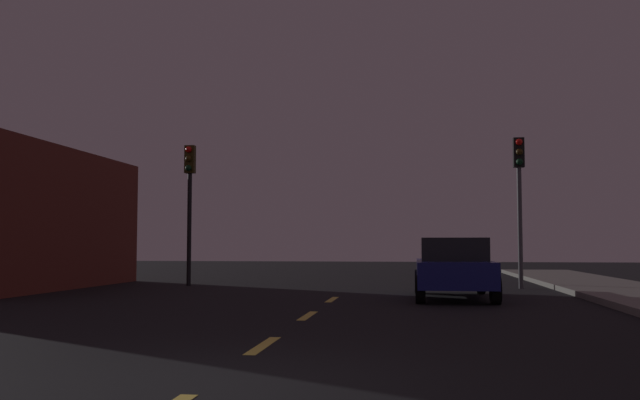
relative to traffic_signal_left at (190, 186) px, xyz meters
name	(u,v)px	position (x,y,z in m)	size (l,w,h in m)	color
ground_plane	(312,313)	(5.21, -8.06, -3.19)	(80.00, 80.00, 0.00)	black
lane_stripe_second	(263,345)	(5.21, -12.46, -3.19)	(0.16, 1.60, 0.01)	#EACC4C
lane_stripe_third	(308,316)	(5.21, -8.66, -3.19)	(0.16, 1.60, 0.01)	#EACC4C
lane_stripe_fourth	(332,299)	(5.21, -4.86, -3.19)	(0.16, 1.60, 0.01)	#EACC4C
traffic_signal_left	(190,186)	(0.00, 0.00, 0.00)	(0.32, 0.38, 4.52)	black
traffic_signal_right	(519,182)	(10.34, 0.00, 0.02)	(0.32, 0.38, 4.56)	#4C4C51
car_stopped_ahead	(453,268)	(8.12, -4.06, -2.44)	(1.88, 4.43, 1.48)	navy
storefront_left	(6,219)	(-4.98, -2.16, -1.11)	(4.38, 9.34, 4.16)	maroon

